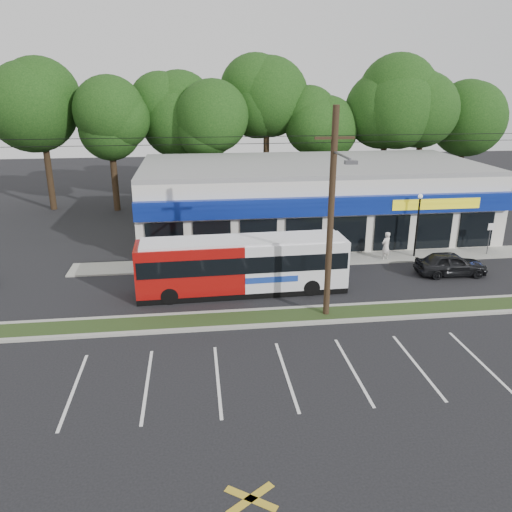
{
  "coord_description": "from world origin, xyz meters",
  "views": [
    {
      "loc": [
        -3.2,
        -20.75,
        10.84
      ],
      "look_at": [
        0.02,
        5.0,
        1.87
      ],
      "focal_mm": 35.0,
      "sensor_mm": 36.0,
      "label": 1
    }
  ],
  "objects_px": {
    "car_dark": "(451,264)",
    "pedestrian_a": "(386,246)",
    "sign_post": "(490,233)",
    "pedestrian_b": "(283,253)",
    "utility_pole": "(328,209)",
    "metrobus": "(243,264)",
    "lamp_post": "(418,218)"
  },
  "relations": [
    {
      "from": "sign_post",
      "to": "pedestrian_b",
      "type": "height_order",
      "value": "sign_post"
    },
    {
      "from": "metrobus",
      "to": "pedestrian_b",
      "type": "height_order",
      "value": "metrobus"
    },
    {
      "from": "utility_pole",
      "to": "car_dark",
      "type": "distance_m",
      "value": 11.11
    },
    {
      "from": "metrobus",
      "to": "pedestrian_a",
      "type": "bearing_deg",
      "value": 20.92
    },
    {
      "from": "pedestrian_b",
      "to": "lamp_post",
      "type": "bearing_deg",
      "value": 171.98
    },
    {
      "from": "car_dark",
      "to": "pedestrian_a",
      "type": "xyz_separation_m",
      "value": [
        -2.91,
        3.0,
        0.25
      ]
    },
    {
      "from": "utility_pole",
      "to": "sign_post",
      "type": "relative_size",
      "value": 22.47
    },
    {
      "from": "pedestrian_b",
      "to": "pedestrian_a",
      "type": "bearing_deg",
      "value": 170.03
    },
    {
      "from": "metrobus",
      "to": "car_dark",
      "type": "distance_m",
      "value": 12.65
    },
    {
      "from": "utility_pole",
      "to": "pedestrian_b",
      "type": "distance_m",
      "value": 8.89
    },
    {
      "from": "lamp_post",
      "to": "pedestrian_a",
      "type": "relative_size",
      "value": 2.23
    },
    {
      "from": "metrobus",
      "to": "pedestrian_a",
      "type": "distance_m",
      "value": 10.48
    },
    {
      "from": "sign_post",
      "to": "car_dark",
      "type": "bearing_deg",
      "value": -143.85
    },
    {
      "from": "pedestrian_a",
      "to": "pedestrian_b",
      "type": "height_order",
      "value": "pedestrian_a"
    },
    {
      "from": "sign_post",
      "to": "pedestrian_b",
      "type": "relative_size",
      "value": 1.4
    },
    {
      "from": "pedestrian_a",
      "to": "lamp_post",
      "type": "bearing_deg",
      "value": 162.04
    },
    {
      "from": "sign_post",
      "to": "pedestrian_a",
      "type": "bearing_deg",
      "value": -179.4
    },
    {
      "from": "lamp_post",
      "to": "pedestrian_b",
      "type": "relative_size",
      "value": 2.67
    },
    {
      "from": "lamp_post",
      "to": "pedestrian_a",
      "type": "bearing_deg",
      "value": -171.92
    },
    {
      "from": "lamp_post",
      "to": "metrobus",
      "type": "height_order",
      "value": "lamp_post"
    },
    {
      "from": "lamp_post",
      "to": "pedestrian_b",
      "type": "distance_m",
      "value": 9.01
    },
    {
      "from": "lamp_post",
      "to": "car_dark",
      "type": "distance_m",
      "value": 3.92
    },
    {
      "from": "car_dark",
      "to": "pedestrian_b",
      "type": "relative_size",
      "value": 2.6
    },
    {
      "from": "utility_pole",
      "to": "sign_post",
      "type": "bearing_deg",
      "value": 30.15
    },
    {
      "from": "sign_post",
      "to": "metrobus",
      "type": "distance_m",
      "value": 17.27
    },
    {
      "from": "utility_pole",
      "to": "pedestrian_a",
      "type": "bearing_deg",
      "value": 51.36
    },
    {
      "from": "lamp_post",
      "to": "sign_post",
      "type": "bearing_deg",
      "value": -2.58
    },
    {
      "from": "pedestrian_a",
      "to": "pedestrian_b",
      "type": "relative_size",
      "value": 1.2
    },
    {
      "from": "utility_pole",
      "to": "metrobus",
      "type": "height_order",
      "value": "utility_pole"
    },
    {
      "from": "sign_post",
      "to": "pedestrian_a",
      "type": "distance_m",
      "value": 7.14
    },
    {
      "from": "utility_pole",
      "to": "pedestrian_b",
      "type": "relative_size",
      "value": 31.35
    },
    {
      "from": "car_dark",
      "to": "pedestrian_a",
      "type": "height_order",
      "value": "pedestrian_a"
    }
  ]
}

